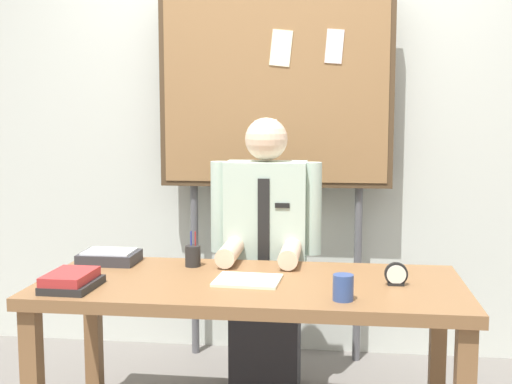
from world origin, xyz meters
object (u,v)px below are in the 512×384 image
object	(u,v)px
book_stack	(71,281)
paper_tray	(109,257)
person	(266,267)
desk_clock	(396,275)
open_notebook	(248,280)
bulletin_board	(275,95)
coffee_mug	(343,288)
pen_holder	(193,256)
desk	(251,300)

from	to	relation	value
book_stack	paper_tray	xyz separation A→B (m)	(-0.00, 0.45, -0.00)
person	desk_clock	size ratio (longest dim) A/B	14.80
person	open_notebook	bearing A→B (deg)	-91.00
bulletin_board	coffee_mug	bearing A→B (deg)	-73.24
person	pen_holder	size ratio (longest dim) A/B	8.68
desk	paper_tray	distance (m)	0.74
bulletin_board	desk	bearing A→B (deg)	-90.01
book_stack	coffee_mug	xyz separation A→B (m)	(1.07, -0.03, 0.02)
bulletin_board	open_notebook	bearing A→B (deg)	-90.58
desk	coffee_mug	distance (m)	0.47
desk	open_notebook	xyz separation A→B (m)	(-0.01, -0.02, 0.09)
book_stack	pen_holder	distance (m)	0.59
book_stack	coffee_mug	world-z (taller)	coffee_mug
desk	pen_holder	world-z (taller)	pen_holder
open_notebook	pen_holder	distance (m)	0.38
desk	book_stack	bearing A→B (deg)	-162.91
open_notebook	desk_clock	bearing A→B (deg)	1.57
person	desk_clock	world-z (taller)	person
person	desk_clock	bearing A→B (deg)	-43.85
bulletin_board	open_notebook	xyz separation A→B (m)	(-0.01, -1.03, -0.78)
pen_holder	open_notebook	bearing A→B (deg)	-40.31
desk_clock	paper_tray	size ratio (longest dim) A/B	0.36
desk	bulletin_board	world-z (taller)	bulletin_board
book_stack	desk_clock	bearing A→B (deg)	9.24
coffee_mug	person	bearing A→B (deg)	115.03
bulletin_board	pen_holder	distance (m)	1.12
desk_clock	coffee_mug	xyz separation A→B (m)	(-0.21, -0.24, 0.01)
desk	desk_clock	size ratio (longest dim) A/B	18.63
person	bulletin_board	distance (m)	0.97
desk	person	distance (m)	0.57
coffee_mug	desk_clock	bearing A→B (deg)	48.61
desk	pen_holder	size ratio (longest dim) A/B	10.93
coffee_mug	pen_holder	distance (m)	0.82
desk	desk_clock	bearing A→B (deg)	-0.34
book_stack	open_notebook	distance (m)	0.71
desk_clock	pen_holder	distance (m)	0.91
open_notebook	person	bearing A→B (deg)	89.00
person	pen_holder	bearing A→B (deg)	-130.61
person	paper_tray	size ratio (longest dim) A/B	5.34
pen_holder	paper_tray	size ratio (longest dim) A/B	0.62
desk_clock	desk	bearing A→B (deg)	179.66
desk	book_stack	xyz separation A→B (m)	(-0.69, -0.21, 0.12)
book_stack	paper_tray	world-z (taller)	book_stack
person	desk_clock	xyz separation A→B (m)	(0.59, -0.57, 0.12)
bulletin_board	book_stack	distance (m)	1.60
coffee_mug	pen_holder	world-z (taller)	pen_holder
person	coffee_mug	bearing A→B (deg)	-64.97
desk_clock	pen_holder	size ratio (longest dim) A/B	0.59
open_notebook	pen_holder	world-z (taller)	pen_holder
open_notebook	desk_clock	world-z (taller)	desk_clock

